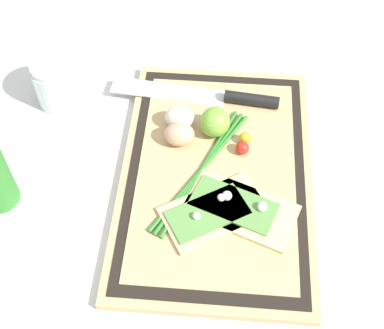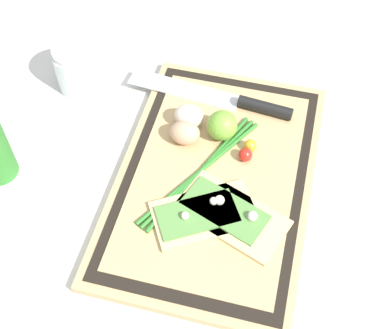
{
  "view_description": "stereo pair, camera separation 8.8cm",
  "coord_description": "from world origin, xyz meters",
  "px_view_note": "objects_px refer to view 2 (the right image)",
  "views": [
    {
      "loc": [
        -0.52,
        -0.0,
        0.74
      ],
      "look_at": [
        0.0,
        0.04,
        0.04
      ],
      "focal_mm": 50.0,
      "sensor_mm": 36.0,
      "label": 1
    },
    {
      "loc": [
        -0.51,
        -0.09,
        0.74
      ],
      "look_at": [
        0.0,
        0.04,
        0.04
      ],
      "focal_mm": 50.0,
      "sensor_mm": 36.0,
      "label": 2
    }
  ],
  "objects_px": {
    "pizza_slice_near": "(230,214)",
    "sauce_jar": "(80,69)",
    "pizza_slice_far": "(203,214)",
    "knife": "(236,101)",
    "egg_brown": "(185,133)",
    "egg_pink": "(189,116)",
    "cherry_tomato_red": "(245,155)",
    "cherry_tomato_yellow": "(250,145)",
    "lime": "(222,125)"
  },
  "relations": [
    {
      "from": "egg_pink",
      "to": "cherry_tomato_yellow",
      "type": "relative_size",
      "value": 2.5
    },
    {
      "from": "knife",
      "to": "egg_brown",
      "type": "bearing_deg",
      "value": 147.07
    },
    {
      "from": "pizza_slice_near",
      "to": "knife",
      "type": "distance_m",
      "value": 0.24
    },
    {
      "from": "egg_brown",
      "to": "cherry_tomato_yellow",
      "type": "bearing_deg",
      "value": -85.57
    },
    {
      "from": "pizza_slice_far",
      "to": "cherry_tomato_yellow",
      "type": "xyz_separation_m",
      "value": [
        0.15,
        -0.05,
        0.01
      ]
    },
    {
      "from": "cherry_tomato_red",
      "to": "sauce_jar",
      "type": "xyz_separation_m",
      "value": [
        0.12,
        0.34,
        0.01
      ]
    },
    {
      "from": "pizza_slice_near",
      "to": "lime",
      "type": "distance_m",
      "value": 0.17
    },
    {
      "from": "knife",
      "to": "lime",
      "type": "height_order",
      "value": "lime"
    },
    {
      "from": "egg_pink",
      "to": "lime",
      "type": "relative_size",
      "value": 0.99
    },
    {
      "from": "pizza_slice_far",
      "to": "lime",
      "type": "bearing_deg",
      "value": 2.32
    },
    {
      "from": "pizza_slice_far",
      "to": "egg_brown",
      "type": "height_order",
      "value": "egg_brown"
    },
    {
      "from": "sauce_jar",
      "to": "pizza_slice_far",
      "type": "bearing_deg",
      "value": -129.29
    },
    {
      "from": "cherry_tomato_red",
      "to": "knife",
      "type": "bearing_deg",
      "value": 18.22
    },
    {
      "from": "pizza_slice_near",
      "to": "knife",
      "type": "height_order",
      "value": "pizza_slice_near"
    },
    {
      "from": "knife",
      "to": "egg_brown",
      "type": "relative_size",
      "value": 6.0
    },
    {
      "from": "knife",
      "to": "sauce_jar",
      "type": "height_order",
      "value": "sauce_jar"
    },
    {
      "from": "lime",
      "to": "sauce_jar",
      "type": "xyz_separation_m",
      "value": [
        0.08,
        0.29,
        -0.01
      ]
    },
    {
      "from": "egg_pink",
      "to": "cherry_tomato_yellow",
      "type": "xyz_separation_m",
      "value": [
        -0.03,
        -0.12,
        -0.01
      ]
    },
    {
      "from": "egg_brown",
      "to": "lime",
      "type": "xyz_separation_m",
      "value": [
        0.03,
        -0.06,
        0.01
      ]
    },
    {
      "from": "pizza_slice_near",
      "to": "egg_brown",
      "type": "xyz_separation_m",
      "value": [
        0.13,
        0.11,
        0.02
      ]
    },
    {
      "from": "egg_brown",
      "to": "sauce_jar",
      "type": "relative_size",
      "value": 0.57
    },
    {
      "from": "egg_brown",
      "to": "cherry_tomato_red",
      "type": "height_order",
      "value": "egg_brown"
    },
    {
      "from": "pizza_slice_near",
      "to": "sauce_jar",
      "type": "bearing_deg",
      "value": 55.47
    },
    {
      "from": "knife",
      "to": "sauce_jar",
      "type": "distance_m",
      "value": 0.3
    },
    {
      "from": "egg_brown",
      "to": "lime",
      "type": "bearing_deg",
      "value": -65.2
    },
    {
      "from": "cherry_tomato_yellow",
      "to": "lime",
      "type": "bearing_deg",
      "value": 71.02
    },
    {
      "from": "knife",
      "to": "cherry_tomato_yellow",
      "type": "height_order",
      "value": "same"
    },
    {
      "from": "pizza_slice_far",
      "to": "knife",
      "type": "relative_size",
      "value": 0.58
    },
    {
      "from": "knife",
      "to": "egg_pink",
      "type": "xyz_separation_m",
      "value": [
        -0.07,
        0.07,
        0.01
      ]
    },
    {
      "from": "egg_pink",
      "to": "sauce_jar",
      "type": "xyz_separation_m",
      "value": [
        0.07,
        0.23,
        -0.0
      ]
    },
    {
      "from": "lime",
      "to": "cherry_tomato_yellow",
      "type": "relative_size",
      "value": 2.53
    },
    {
      "from": "lime",
      "to": "pizza_slice_near",
      "type": "bearing_deg",
      "value": -162.96
    },
    {
      "from": "egg_pink",
      "to": "knife",
      "type": "bearing_deg",
      "value": -46.47
    },
    {
      "from": "cherry_tomato_red",
      "to": "pizza_slice_near",
      "type": "bearing_deg",
      "value": 179.36
    },
    {
      "from": "egg_pink",
      "to": "cherry_tomato_red",
      "type": "bearing_deg",
      "value": -115.09
    },
    {
      "from": "egg_brown",
      "to": "cherry_tomato_red",
      "type": "xyz_separation_m",
      "value": [
        -0.01,
        -0.11,
        -0.01
      ]
    },
    {
      "from": "cherry_tomato_yellow",
      "to": "cherry_tomato_red",
      "type": "bearing_deg",
      "value": 168.86
    },
    {
      "from": "egg_brown",
      "to": "lime",
      "type": "distance_m",
      "value": 0.07
    },
    {
      "from": "cherry_tomato_red",
      "to": "pizza_slice_far",
      "type": "bearing_deg",
      "value": 161.35
    },
    {
      "from": "egg_brown",
      "to": "egg_pink",
      "type": "relative_size",
      "value": 1.0
    },
    {
      "from": "pizza_slice_far",
      "to": "cherry_tomato_yellow",
      "type": "bearing_deg",
      "value": -17.54
    },
    {
      "from": "knife",
      "to": "sauce_jar",
      "type": "bearing_deg",
      "value": 90.55
    },
    {
      "from": "pizza_slice_far",
      "to": "lime",
      "type": "height_order",
      "value": "lime"
    },
    {
      "from": "pizza_slice_far",
      "to": "egg_pink",
      "type": "distance_m",
      "value": 0.19
    },
    {
      "from": "pizza_slice_near",
      "to": "sauce_jar",
      "type": "relative_size",
      "value": 2.09
    },
    {
      "from": "cherry_tomato_yellow",
      "to": "sauce_jar",
      "type": "bearing_deg",
      "value": 74.64
    },
    {
      "from": "pizza_slice_far",
      "to": "egg_pink",
      "type": "relative_size",
      "value": 3.49
    },
    {
      "from": "pizza_slice_far",
      "to": "knife",
      "type": "distance_m",
      "value": 0.25
    },
    {
      "from": "knife",
      "to": "egg_brown",
      "type": "height_order",
      "value": "egg_brown"
    },
    {
      "from": "egg_brown",
      "to": "sauce_jar",
      "type": "xyz_separation_m",
      "value": [
        0.1,
        0.23,
        -0.0
      ]
    }
  ]
}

